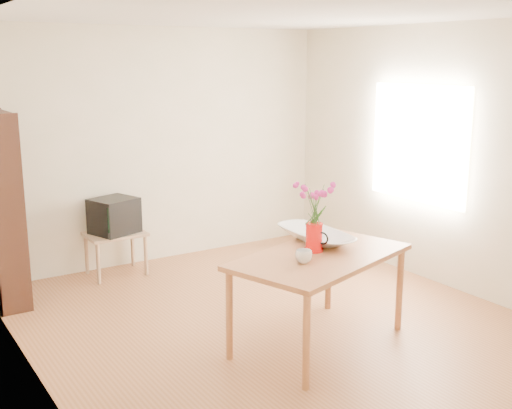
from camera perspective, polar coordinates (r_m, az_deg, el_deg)
room at (r=5.35m, az=1.97°, el=2.60°), size 4.50×4.50×4.50m
table at (r=5.10m, az=5.70°, el=-5.27°), size 1.65×1.23×0.75m
tv_stand at (r=6.95m, az=-12.40°, el=-3.05°), size 0.60×0.45×0.46m
bookshelf at (r=6.34m, az=-21.64°, el=-0.96°), size 0.28×0.70×1.80m
pitcher at (r=5.13m, az=5.17°, el=-3.02°), size 0.15×0.22×0.23m
flowers at (r=5.05m, az=5.24°, el=0.27°), size 0.26×0.26×0.37m
mug at (r=4.85m, az=4.27°, el=-4.63°), size 0.18×0.18×0.10m
bowl at (r=5.38m, az=5.37°, el=-0.60°), size 0.55×0.55×0.51m
teacup_a at (r=5.37m, az=5.02°, el=-1.14°), size 0.09×0.09×0.07m
teacup_b at (r=5.44m, az=5.60°, el=-0.98°), size 0.10×0.10×0.07m
television at (r=6.89m, az=-12.54°, el=-0.92°), size 0.53×0.51×0.37m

